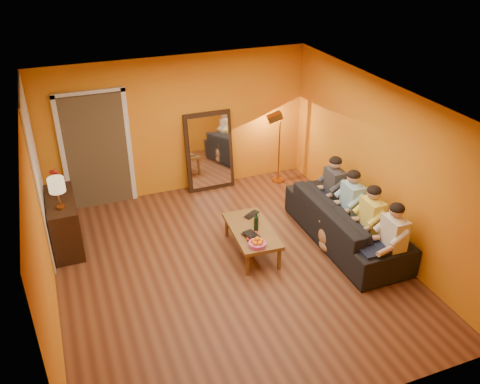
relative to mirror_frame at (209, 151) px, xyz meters
name	(u,v)px	position (x,y,z in m)	size (l,w,h in m)	color
room_shell	(221,182)	(-0.55, -2.26, 0.54)	(5.00, 5.50, 2.60)	brown
white_accent	(37,170)	(-3.04, -0.88, 0.54)	(0.02, 1.90, 2.58)	white
doorway_recess	(96,149)	(-2.05, 0.20, 0.29)	(1.06, 0.30, 2.10)	#3F2D19
door_jamb_left	(63,157)	(-2.62, 0.08, 0.29)	(0.08, 0.06, 2.20)	white
door_jamb_right	(129,147)	(-1.48, 0.08, 0.29)	(0.08, 0.06, 2.20)	white
door_header	(88,93)	(-2.05, 0.08, 1.36)	(1.22, 0.06, 0.08)	white
mirror_frame	(209,151)	(0.00, 0.00, 0.00)	(0.92, 0.06, 1.52)	black
mirror_glass	(210,152)	(0.00, -0.04, 0.00)	(0.78, 0.02, 1.36)	white
sideboard	(64,223)	(-2.79, -1.08, -0.34)	(0.44, 1.18, 0.85)	black
table_lamp	(58,194)	(-2.79, -1.38, 0.34)	(0.24, 0.24, 0.51)	beige
sofa	(346,222)	(1.45, -2.61, -0.40)	(0.97, 2.49, 0.73)	black
coffee_table	(252,240)	(-0.08, -2.33, -0.55)	(0.62, 1.22, 0.42)	brown
floor_lamp	(279,148)	(1.34, -0.28, -0.04)	(0.30, 0.24, 1.44)	#C58239
dog	(329,233)	(1.09, -2.71, -0.46)	(0.33, 0.51, 0.61)	#AC714D
person_far_left	(393,240)	(1.58, -3.61, -0.15)	(0.70, 0.44, 1.22)	beige
person_mid_left	(371,221)	(1.58, -3.06, -0.15)	(0.70, 0.44, 1.22)	#EAD64E
person_mid_right	(351,205)	(1.58, -2.51, -0.15)	(0.70, 0.44, 1.22)	#8FC2DD
person_far_right	(334,189)	(1.58, -1.96, -0.15)	(0.70, 0.44, 1.22)	#37373C
fruit_bowl	(257,241)	(-0.18, -2.78, -0.26)	(0.26, 0.26, 0.16)	#CA4792
wine_bottle	(256,222)	(-0.03, -2.38, -0.18)	(0.07, 0.07, 0.31)	black
tumbler	(256,221)	(0.04, -2.21, -0.29)	(0.10, 0.10, 0.10)	#B27F3F
laptop	(254,215)	(0.10, -1.98, -0.33)	(0.30, 0.19, 0.02)	black
book_lower	(246,238)	(-0.26, -2.53, -0.33)	(0.19, 0.25, 0.02)	black
book_mid	(246,236)	(-0.25, -2.52, -0.31)	(0.17, 0.23, 0.02)	#AA1913
book_upper	(246,236)	(-0.26, -2.54, -0.29)	(0.16, 0.22, 0.02)	black
vase	(58,187)	(-2.79, -0.83, 0.18)	(0.17, 0.17, 0.18)	black
flowers	(55,173)	(-2.79, -0.83, 0.42)	(0.17, 0.17, 0.42)	#AA1913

